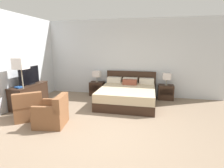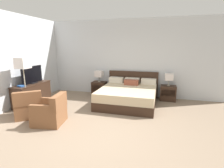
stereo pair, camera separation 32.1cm
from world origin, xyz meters
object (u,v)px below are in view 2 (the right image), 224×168
dresser (32,94)px  book_red_cover (21,86)px  nightstand_left (99,88)px  armchair_by_window (29,107)px  table_lamp_left (99,74)px  table_lamp_right (169,77)px  floor_lamp (23,66)px  nightstand_right (168,93)px  tv (32,75)px  armchair_companion (51,113)px  bed (128,95)px

dresser → book_red_cover: bearing=-88.1°
nightstand_left → armchair_by_window: size_ratio=0.56×
nightstand_left → armchair_by_window: (-1.11, -2.59, 0.02)m
table_lamp_left → table_lamp_right: 2.60m
floor_lamp → nightstand_right: bearing=27.8°
table_lamp_right → armchair_by_window: (-3.71, -2.59, -0.56)m
tv → armchair_companion: 2.04m
table_lamp_left → tv: (-1.75, -1.60, 0.13)m
armchair_by_window → floor_lamp: (-0.43, 0.40, 1.05)m
table_lamp_left → tv: tv is taller
nightstand_left → tv: tv is taller
bed → table_lamp_left: (-1.30, 0.74, 0.55)m
nightstand_right → book_red_cover: size_ratio=2.53×
bed → nightstand_left: bearing=150.6°
armchair_by_window → floor_lamp: floor_lamp is taller
nightstand_left → armchair_by_window: 2.82m
nightstand_right → table_lamp_left: table_lamp_left is taller
nightstand_right → armchair_companion: 4.02m
book_red_cover → bed: bearing=24.5°
armchair_companion → nightstand_left: bearing=84.7°
floor_lamp → dresser: bearing=113.2°
nightstand_right → floor_lamp: size_ratio=0.34×
nightstand_right → tv: 4.69m
nightstand_left → table_lamp_right: table_lamp_right is taller
armchair_companion → table_lamp_left: bearing=84.7°
table_lamp_left → tv: 2.38m
nightstand_left → book_red_cover: (-1.74, -2.12, 0.45)m
nightstand_right → tv: bearing=-159.8°
nightstand_left → table_lamp_right: (2.60, 0.00, 0.58)m
nightstand_right → tv: size_ratio=0.59×
nightstand_right → dresser: 4.67m
table_lamp_right → bed: bearing=-150.5°
table_lamp_right → floor_lamp: floor_lamp is taller
nightstand_right → book_red_cover: bearing=-154.0°
table_lamp_left → armchair_companion: size_ratio=0.55×
table_lamp_right → armchair_companion: 4.06m
book_red_cover → armchair_companion: 1.69m
dresser → book_red_cover: 0.57m
bed → nightstand_right: bearing=29.4°
tv → armchair_by_window: (0.64, -0.99, -0.69)m
table_lamp_right → floor_lamp: 4.71m
bed → nightstand_right: bed is taller
tv → dresser: bearing=-91.9°
book_red_cover → armchair_companion: bearing=-25.2°
tv → armchair_companion: size_ratio=1.15×
armchair_by_window → armchair_companion: same height
nightstand_right → armchair_companion: size_ratio=0.68×
armchair_companion → tv: bearing=140.8°
dresser → armchair_by_window: (0.65, -0.91, -0.08)m
table_lamp_right → armchair_companion: bearing=-135.5°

